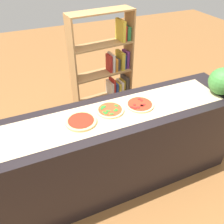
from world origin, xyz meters
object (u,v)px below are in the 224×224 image
(pizza_pepperoni_2, at_px, (140,104))
(watermelon, at_px, (223,81))
(pizza_plain_0, at_px, (81,121))
(pizza_spinach_1, at_px, (110,110))
(bookshelf, at_px, (110,76))

(pizza_pepperoni_2, relative_size, watermelon, 0.97)
(pizza_plain_0, xyz_separation_m, pizza_pepperoni_2, (0.59, 0.02, -0.00))
(pizza_spinach_1, height_order, bookshelf, bookshelf)
(watermelon, xyz_separation_m, bookshelf, (-0.71, 1.20, -0.37))
(pizza_plain_0, height_order, watermelon, watermelon)
(pizza_spinach_1, height_order, pizza_pepperoni_2, pizza_spinach_1)
(pizza_pepperoni_2, distance_m, bookshelf, 1.11)
(pizza_pepperoni_2, bearing_deg, bookshelf, 82.37)
(pizza_pepperoni_2, distance_m, watermelon, 0.87)
(pizza_spinach_1, distance_m, pizza_pepperoni_2, 0.30)
(pizza_pepperoni_2, height_order, bookshelf, bookshelf)
(pizza_spinach_1, bearing_deg, pizza_pepperoni_2, -5.82)
(pizza_plain_0, bearing_deg, pizza_spinach_1, 10.00)
(watermelon, bearing_deg, pizza_plain_0, 175.73)
(pizza_pepperoni_2, height_order, watermelon, watermelon)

